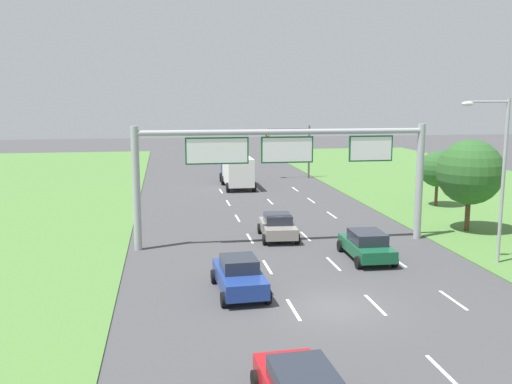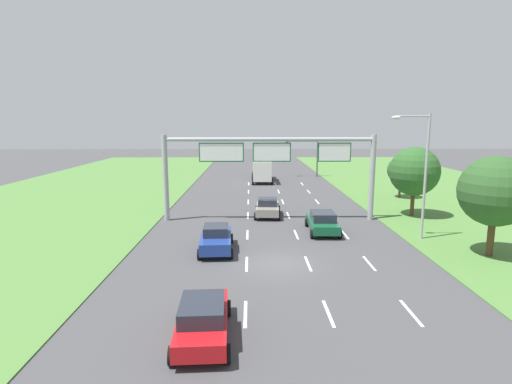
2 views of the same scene
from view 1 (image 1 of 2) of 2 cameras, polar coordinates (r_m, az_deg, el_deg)
ground_plane at (r=24.24m, az=7.88°, el=-11.34°), size 200.00×200.00×0.00m
lane_dashes_inner_left at (r=29.37m, az=1.14°, el=-7.50°), size 0.14×50.40×0.01m
lane_dashes_inner_right at (r=30.17m, az=7.75°, el=-7.12°), size 0.14×50.40×0.01m
lane_dashes_slip at (r=31.34m, az=13.93°, el=-6.68°), size 0.14×50.40×0.01m
car_near_red at (r=34.94m, az=2.19°, el=-3.43°), size 2.37×4.05×1.51m
car_mid_lane at (r=25.44m, az=-1.69°, el=-8.34°), size 2.27×4.33×1.61m
car_far_ahead at (r=31.09m, az=10.99°, el=-5.21°), size 2.23×4.43×1.54m
box_truck at (r=54.88m, az=-1.96°, el=2.24°), size 2.71×7.95×3.00m
sign_gantry at (r=33.00m, az=2.82°, el=3.18°), size 17.24×0.44×7.00m
traffic_light_mast at (r=60.31m, az=3.55°, el=5.00°), size 4.76×0.49×5.60m
street_lamp at (r=31.36m, az=22.98°, el=2.32°), size 2.61×0.32×8.50m
roadside_tree_mid at (r=38.58m, az=20.62°, el=1.87°), size 4.13×4.13×5.94m
roadside_tree_far at (r=46.87m, az=17.70°, el=2.21°), size 2.81×2.81×4.42m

